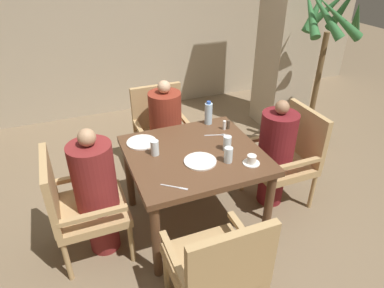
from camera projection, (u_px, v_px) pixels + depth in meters
name	position (u px, v px, depth m)	size (l,w,h in m)	color
ground_plane	(194.00, 220.00, 3.13)	(16.00, 16.00, 0.00)	#7A664C
wall_back	(120.00, 11.00, 4.49)	(8.00, 0.06, 2.80)	tan
pillar_stone	(290.00, 22.00, 4.14)	(0.56, 0.56, 2.70)	tan
dining_table	(194.00, 163.00, 2.80)	(1.06, 0.99, 0.74)	brown
chair_left_side	(78.00, 204.00, 2.57)	(0.54, 0.54, 0.92)	tan
diner_in_left_chair	(97.00, 192.00, 2.58)	(0.32, 0.32, 1.11)	maroon
chair_far_side	(162.00, 129.00, 3.59)	(0.54, 0.54, 0.92)	tan
diner_in_far_chair	(166.00, 130.00, 3.45)	(0.32, 0.32, 1.08)	maroon
chair_right_side	(288.00, 154.00, 3.17)	(0.54, 0.54, 0.92)	tan
diner_in_right_chair	(275.00, 153.00, 3.10)	(0.32, 0.32, 1.06)	maroon
chair_near_corner	(218.00, 266.00, 2.08)	(0.54, 0.54, 0.92)	tan
potted_palm	(314.00, 97.00, 3.85)	(0.74, 0.73, 1.92)	brown
plate_main_left	(200.00, 161.00, 2.63)	(0.25, 0.25, 0.01)	white
plate_main_right	(142.00, 142.00, 2.87)	(0.25, 0.25, 0.01)	white
teacup_with_saucer	(251.00, 160.00, 2.60)	(0.13, 0.13, 0.07)	white
water_bottle	(208.00, 113.00, 3.13)	(0.07, 0.07, 0.22)	silver
glass_tall_near	(227.00, 143.00, 2.75)	(0.07, 0.07, 0.12)	silver
glass_tall_mid	(228.00, 155.00, 2.60)	(0.07, 0.07, 0.12)	silver
glass_tall_far	(155.00, 148.00, 2.69)	(0.07, 0.07, 0.12)	silver
salt_shaker	(224.00, 125.00, 3.06)	(0.03, 0.03, 0.08)	white
pepper_shaker	(228.00, 125.00, 3.07)	(0.03, 0.03, 0.08)	#4C3D2D
fork_beside_plate	(217.00, 135.00, 2.99)	(0.18, 0.07, 0.00)	silver
knife_beside_plate	(176.00, 187.00, 2.36)	(0.16, 0.13, 0.00)	silver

